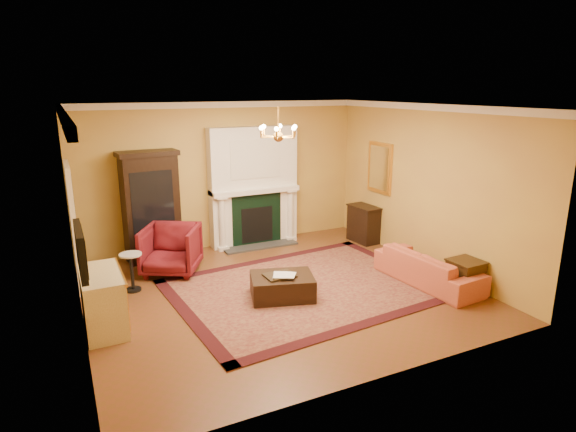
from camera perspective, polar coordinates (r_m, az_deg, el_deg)
floor at (r=8.09m, az=-1.05°, el=-8.96°), size 6.00×5.50×0.02m
ceiling at (r=7.40m, az=-1.17°, el=12.93°), size 6.00×5.50×0.02m
wall_back at (r=10.13m, az=-7.67°, el=4.78°), size 6.00×0.02×3.00m
wall_front at (r=5.33m, az=11.45°, el=-4.85°), size 6.00×0.02×3.00m
wall_left at (r=6.95m, az=-24.27°, el=-1.19°), size 0.02×5.50×3.00m
wall_right at (r=9.24m, az=16.13°, el=3.33°), size 0.02×5.50×3.00m
fireplace at (r=10.21m, az=-4.08°, el=3.22°), size 1.90×0.70×2.50m
crown_molding at (r=8.28m, az=-4.00°, el=12.64°), size 6.00×5.50×0.12m
doorway at (r=8.71m, az=-24.03°, el=-1.17°), size 0.08×1.05×2.10m
tv_panel at (r=6.42m, az=-23.35°, el=-3.77°), size 0.09×0.95×0.58m
gilt_mirror at (r=10.26m, az=10.82°, el=5.63°), size 0.06×0.76×1.05m
chandelier at (r=7.42m, az=-1.15°, el=9.83°), size 0.63×0.55×0.53m
oriental_rug at (r=8.20m, az=2.12°, el=-8.49°), size 4.56×3.58×0.02m
china_cabinet at (r=9.61m, az=-15.91°, el=0.84°), size 1.06×0.56×2.04m
wingback_armchair at (r=8.94m, az=-13.71°, el=-3.64°), size 1.25×1.23×0.97m
pedestal_table at (r=8.37m, az=-18.04°, el=-6.03°), size 0.36×0.36×0.65m
commode at (r=7.25m, az=-21.09°, el=-9.36°), size 0.53×1.11×0.82m
coral_sofa at (r=8.61m, az=16.35°, el=-5.29°), size 0.73×1.99×0.76m
end_table at (r=8.45m, az=20.23°, el=-6.85°), size 0.48×0.48×0.53m
console_table at (r=10.60m, az=8.96°, el=-1.00°), size 0.46×0.72×0.77m
leather_ottoman at (r=7.77m, az=-0.69°, el=-8.34°), size 1.14×0.97×0.37m
ottoman_tray at (r=7.67m, az=-1.02°, el=-7.07°), size 0.48×0.38×0.03m
book_a at (r=7.56m, az=-1.77°, el=-6.14°), size 0.20×0.12×0.28m
book_b at (r=7.58m, az=-0.61°, el=-6.14°), size 0.17×0.13×0.27m
topiary_left at (r=9.92m, az=-7.21°, el=4.36°), size 0.16×0.16×0.42m
topiary_right at (r=10.44m, az=0.05°, el=4.97°), size 0.15×0.15×0.41m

